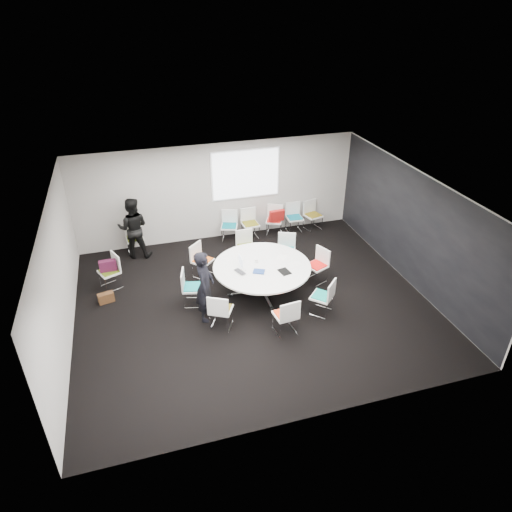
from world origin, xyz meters
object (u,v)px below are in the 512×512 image
object	(u,v)px
chair_ring_c	(246,253)
chair_ring_g	(285,322)
laptop	(242,271)
chair_ring_d	(203,266)
chair_ring_h	(322,303)
maroon_bag	(108,266)
conference_table	(262,272)
chair_back_b	(250,229)
chair_back_a	(229,231)
chair_spare_left	(111,277)
chair_ring_a	(316,272)
chair_back_c	(274,226)
chair_person_back	(136,244)
brown_bag	(106,298)
cup	(256,261)
person_back	(133,228)
person_main	(205,286)
chair_ring_e	(193,294)
chair_ring_f	(221,316)
chair_back_e	(313,220)
chair_back_d	(294,223)
chair_ring_b	(286,256)

from	to	relation	value
chair_ring_c	chair_ring_g	distance (m)	3.05
laptop	chair_ring_d	bearing A→B (deg)	7.22
chair_ring_h	maroon_bag	size ratio (longest dim) A/B	2.20
conference_table	chair_back_b	world-z (taller)	chair_back_b
chair_back_a	chair_spare_left	world-z (taller)	same
chair_ring_a	chair_back_c	xyz separation A→B (m)	(-0.20, 2.74, 0.00)
chair_ring_g	chair_ring_h	xyz separation A→B (m)	(1.01, 0.40, 0.00)
chair_person_back	brown_bag	world-z (taller)	chair_person_back
chair_back_a	maroon_bag	distance (m)	3.74
chair_back_b	chair_spare_left	world-z (taller)	same
chair_ring_h	brown_bag	world-z (taller)	chair_ring_h
laptop	cup	world-z (taller)	cup
conference_table	chair_ring_h	bearing A→B (deg)	-48.56
chair_person_back	person_back	size ratio (longest dim) A/B	0.52
chair_ring_d	chair_ring_h	bearing A→B (deg)	91.23
cup	person_main	bearing A→B (deg)	-149.99
person_main	brown_bag	world-z (taller)	person_main
chair_ring_d	person_main	distance (m)	1.83
chair_ring_d	person_main	world-z (taller)	person_main
chair_ring_a	chair_back_a	bearing A→B (deg)	6.51
person_back	chair_ring_e	bearing A→B (deg)	124.79
chair_ring_c	chair_back_b	size ratio (longest dim) A/B	1.00
chair_ring_f	chair_back_e	xyz separation A→B (m)	(3.72, 3.83, 0.00)
chair_back_b	chair_back_e	xyz separation A→B (m)	(1.99, 0.03, 0.00)
chair_back_b	chair_back_c	size ratio (longest dim) A/B	1.00
chair_ring_c	chair_ring_e	xyz separation A→B (m)	(-1.69, -1.47, 0.00)
chair_ring_e	laptop	bearing A→B (deg)	98.79
chair_back_e	chair_back_d	bearing A→B (deg)	-14.32
chair_ring_b	chair_ring_d	xyz separation A→B (m)	(-2.20, 0.12, 0.00)
person_back	maroon_bag	size ratio (longest dim) A/B	4.24
chair_ring_h	brown_bag	bearing A→B (deg)	113.82
chair_ring_b	cup	xyz separation A→B (m)	(-1.05, -0.79, 0.50)
cup	maroon_bag	distance (m)	3.57
person_back	chair_back_b	bearing A→B (deg)	-165.67
conference_table	maroon_bag	xyz separation A→B (m)	(-3.50, 1.23, 0.07)
laptop	conference_table	bearing A→B (deg)	-100.77
chair_ring_f	chair_back_a	distance (m)	3.99
chair_ring_g	chair_ring_h	distance (m)	1.09
conference_table	person_back	bearing A→B (deg)	136.65
chair_back_c	chair_back_d	xyz separation A→B (m)	(0.64, -0.00, 0.00)
chair_back_b	chair_person_back	size ratio (longest dim) A/B	1.00
chair_ring_f	chair_spare_left	distance (m)	3.19
conference_table	chair_back_c	world-z (taller)	chair_back_c
cup	chair_back_d	bearing A→B (deg)	53.04
chair_back_b	laptop	size ratio (longest dim) A/B	2.79
chair_ring_g	cup	xyz separation A→B (m)	(-0.12, 1.78, 0.50)
chair_ring_e	cup	bearing A→B (deg)	111.07
chair_ring_d	chair_ring_e	xyz separation A→B (m)	(-0.45, -1.12, 0.00)
chair_ring_c	chair_back_c	xyz separation A→B (m)	(1.24, 1.34, 0.00)
chair_back_d	cup	xyz separation A→B (m)	(-1.96, -2.60, 0.50)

